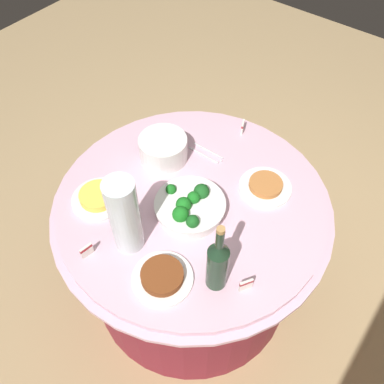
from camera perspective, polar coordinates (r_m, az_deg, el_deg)
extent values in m
plane|color=tan|center=(2.31, 0.00, -12.31)|extent=(6.00, 6.00, 0.00)
cylinder|color=maroon|center=(2.01, 0.00, -7.95)|extent=(1.01, 1.01, 0.69)
cylinder|color=#E0B2C6|center=(1.71, 0.00, -1.88)|extent=(1.16, 1.16, 0.02)
cylinder|color=#E0B2C6|center=(1.69, 0.00, -1.37)|extent=(1.10, 1.10, 0.03)
cylinder|color=white|center=(1.62, -0.28, -2.31)|extent=(0.26, 0.26, 0.05)
cylinder|color=white|center=(1.60, -0.28, -1.65)|extent=(0.28, 0.28, 0.01)
sphere|color=#195C1E|center=(1.53, 0.08, -4.09)|extent=(0.05, 0.05, 0.05)
sphere|color=#19711E|center=(1.59, 0.23, -0.76)|extent=(0.05, 0.05, 0.05)
sphere|color=#196B1E|center=(1.63, -2.92, 0.37)|extent=(0.04, 0.04, 0.04)
sphere|color=#19571E|center=(1.61, 1.32, 0.08)|extent=(0.06, 0.06, 0.06)
sphere|color=#19711E|center=(1.57, -1.17, -1.75)|extent=(0.06, 0.06, 0.06)
sphere|color=#19731E|center=(1.55, -1.59, -3.09)|extent=(0.06, 0.06, 0.06)
cylinder|color=white|center=(1.84, -3.91, 4.90)|extent=(0.21, 0.21, 0.01)
cylinder|color=white|center=(1.83, -3.93, 5.11)|extent=(0.21, 0.21, 0.01)
cylinder|color=white|center=(1.82, -3.95, 5.33)|extent=(0.21, 0.21, 0.01)
cylinder|color=white|center=(1.81, -3.96, 5.55)|extent=(0.21, 0.21, 0.01)
cylinder|color=white|center=(1.81, -3.98, 5.77)|extent=(0.21, 0.21, 0.01)
cylinder|color=white|center=(1.80, -4.00, 5.99)|extent=(0.21, 0.21, 0.01)
cylinder|color=white|center=(1.79, -4.02, 6.22)|extent=(0.21, 0.21, 0.01)
cylinder|color=white|center=(1.79, -4.03, 6.44)|extent=(0.21, 0.21, 0.01)
cylinder|color=white|center=(1.78, -4.05, 6.67)|extent=(0.21, 0.21, 0.01)
cylinder|color=white|center=(1.77, -4.07, 6.90)|extent=(0.21, 0.21, 0.01)
cylinder|color=white|center=(1.77, -4.09, 7.13)|extent=(0.21, 0.21, 0.01)
cylinder|color=#1C3522|center=(1.40, 3.49, -10.41)|extent=(0.07, 0.07, 0.20)
cone|color=#1C3522|center=(1.30, 3.74, -7.90)|extent=(0.07, 0.07, 0.04)
cylinder|color=#1C3522|center=(1.25, 3.88, -6.49)|extent=(0.03, 0.03, 0.08)
cylinder|color=#B2844C|center=(1.21, 4.01, -5.28)|extent=(0.03, 0.03, 0.02)
cylinder|color=silver|center=(1.44, -9.32, -3.27)|extent=(0.11, 0.11, 0.34)
sphere|color=#E5B26B|center=(1.54, -9.24, -6.57)|extent=(0.06, 0.06, 0.06)
sphere|color=#E5B26B|center=(1.55, -7.95, -6.16)|extent=(0.06, 0.06, 0.06)
sphere|color=#E5B26B|center=(1.56, -8.93, -5.45)|extent=(0.06, 0.06, 0.06)
sphere|color=#72C64C|center=(1.50, -9.07, -5.63)|extent=(0.06, 0.06, 0.06)
sphere|color=#72C64C|center=(1.51, -8.20, -4.68)|extent=(0.06, 0.06, 0.06)
sphere|color=#72C64C|center=(1.52, -9.56, -4.59)|extent=(0.06, 0.06, 0.06)
sphere|color=red|center=(1.45, -8.85, -4.40)|extent=(0.06, 0.06, 0.06)
sphere|color=red|center=(1.47, -8.74, -3.23)|extent=(0.06, 0.06, 0.06)
sphere|color=red|center=(1.47, -10.01, -3.81)|extent=(0.06, 0.06, 0.06)
sphere|color=#E5B26B|center=(1.41, -8.74, -2.87)|extent=(0.06, 0.06, 0.06)
sphere|color=#E5B26B|center=(1.43, -9.46, -1.91)|extent=(0.06, 0.06, 0.06)
sphere|color=#E5B26B|center=(1.42, -10.20, -2.98)|extent=(0.06, 0.06, 0.06)
cylinder|color=silver|center=(1.84, 1.62, 5.10)|extent=(0.01, 0.16, 0.01)
cylinder|color=silver|center=(1.86, 2.27, 5.74)|extent=(0.01, 0.16, 0.01)
sphere|color=silver|center=(1.82, 4.00, 4.33)|extent=(0.01, 0.01, 0.01)
cylinder|color=white|center=(1.49, -4.10, -11.82)|extent=(0.22, 0.22, 0.01)
cylinder|color=brown|center=(1.47, -4.14, -11.43)|extent=(0.15, 0.15, 0.03)
cylinder|color=white|center=(1.72, -12.76, -0.93)|extent=(0.22, 0.22, 0.01)
cylinder|color=#F2D14C|center=(1.70, -12.89, -0.49)|extent=(0.15, 0.15, 0.03)
cylinder|color=white|center=(1.74, 10.08, 0.66)|extent=(0.22, 0.22, 0.01)
cylinder|color=#B77038|center=(1.73, 10.16, 1.03)|extent=(0.14, 0.14, 0.02)
cube|color=white|center=(1.56, -14.33, -7.90)|extent=(0.05, 0.02, 0.05)
cube|color=maroon|center=(1.55, -14.46, -7.56)|extent=(0.05, 0.02, 0.01)
cube|color=white|center=(1.46, 7.46, -12.63)|extent=(0.05, 0.03, 0.05)
cube|color=maroon|center=(1.45, 7.53, -12.32)|extent=(0.05, 0.03, 0.01)
cube|color=white|center=(1.95, 7.02, 8.91)|extent=(0.05, 0.03, 0.05)
cube|color=maroon|center=(1.94, 7.07, 9.29)|extent=(0.05, 0.03, 0.01)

